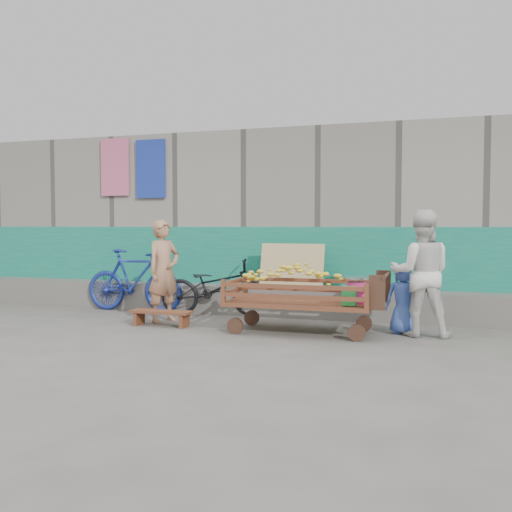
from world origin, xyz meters
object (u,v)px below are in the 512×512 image
(bench, at_px, (161,315))
(vendor_man, at_px, (164,271))
(banana_cart, at_px, (298,287))
(bicycle_blue, at_px, (134,280))
(bicycle_dark, at_px, (216,287))
(woman, at_px, (421,273))
(child, at_px, (403,299))

(bench, distance_m, vendor_man, 0.70)
(banana_cart, bearing_deg, bench, -176.47)
(banana_cart, xyz_separation_m, vendor_man, (-2.09, 0.24, 0.15))
(bench, relative_size, bicycle_blue, 0.52)
(bicycle_dark, bearing_deg, bench, 145.88)
(bicycle_dark, bearing_deg, banana_cart, -137.15)
(banana_cart, xyz_separation_m, woman, (1.56, 0.26, 0.21))
(bench, distance_m, woman, 3.59)
(woman, bearing_deg, bicycle_blue, -14.05)
(bench, relative_size, bicycle_dark, 0.52)
(bicycle_dark, xyz_separation_m, bicycle_blue, (-1.47, 0.04, 0.07))
(vendor_man, bearing_deg, woman, -64.48)
(woman, xyz_separation_m, bicycle_blue, (-4.59, 0.76, -0.30))
(child, height_order, bicycle_blue, bicycle_blue)
(woman, bearing_deg, child, -20.42)
(bench, relative_size, woman, 0.55)
(banana_cart, relative_size, bench, 2.35)
(bicycle_blue, bearing_deg, vendor_man, -131.27)
(vendor_man, relative_size, bicycle_blue, 0.88)
(bicycle_blue, bearing_deg, bench, -138.15)
(woman, bearing_deg, bench, 1.56)
(child, relative_size, bicycle_blue, 0.54)
(vendor_man, bearing_deg, banana_cart, -71.42)
(banana_cart, bearing_deg, vendor_man, 173.45)
(woman, distance_m, bicycle_dark, 3.23)
(bicycle_dark, height_order, bicycle_blue, bicycle_blue)
(banana_cart, height_order, vendor_man, vendor_man)
(bench, height_order, woman, woman)
(banana_cart, bearing_deg, bicycle_blue, 161.41)
(bench, relative_size, vendor_man, 0.59)
(bench, distance_m, bicycle_blue, 1.61)
(bench, xyz_separation_m, bicycle_dark, (0.38, 1.11, 0.29))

